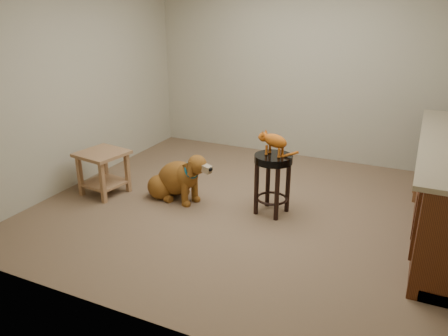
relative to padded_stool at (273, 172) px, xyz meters
The scene contains 7 objects.
floor 0.52m from the padded_stool, behind, with size 4.50×4.00×0.01m, color brown.
room_shell 1.23m from the padded_stool, behind, with size 4.54×4.04×2.62m.
padded_stool is the anchor object (origin of this frame).
wood_stool 1.88m from the padded_stool, 35.39° to the left, with size 0.37×0.37×0.66m.
side_table 2.00m from the padded_stool, behind, with size 0.57×0.57×0.52m.
golden_retriever 1.14m from the padded_stool, behind, with size 0.98×0.57×0.64m.
tabby_kitten 0.34m from the padded_stool, 164.20° to the left, with size 0.45×0.17×0.28m.
Camera 1 is at (1.55, -4.06, 2.13)m, focal length 35.00 mm.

